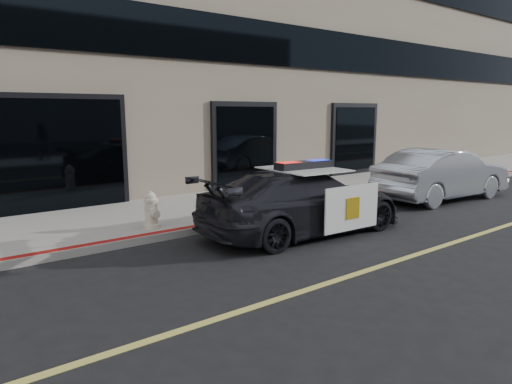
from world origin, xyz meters
TOP-DOWN VIEW (x-y plane):
  - ground at (0.00, 0.00)m, footprint 120.00×120.00m
  - sidewalk_n at (0.00, 5.25)m, footprint 60.00×3.50m
  - police_car at (2.57, 2.29)m, footprint 2.32×4.70m
  - silver_sedan at (8.14, 2.53)m, footprint 2.08×4.55m
  - fire_hydrant at (0.03, 4.00)m, footprint 0.34×0.47m

SIDE VIEW (x-z plane):
  - ground at x=0.00m, z-range 0.00..0.00m
  - sidewalk_n at x=0.00m, z-range 0.00..0.15m
  - fire_hydrant at x=0.03m, z-range 0.13..0.87m
  - police_car at x=2.57m, z-range -0.08..1.40m
  - silver_sedan at x=8.14m, z-range 0.00..1.43m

